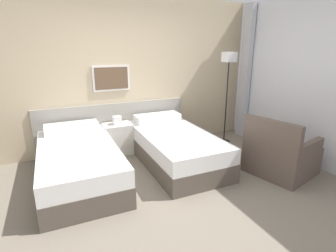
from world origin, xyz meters
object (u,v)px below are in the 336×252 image
object	(u,v)px
bed_near_window	(175,147)
bed_near_door	(79,163)
floor_lamp	(228,71)
armchair	(280,156)
nightstand	(118,138)

from	to	relation	value
bed_near_window	bed_near_door	bearing A→B (deg)	180.00
floor_lamp	armchair	size ratio (longest dim) A/B	1.71
bed_near_door	nightstand	distance (m)	1.07
bed_near_window	floor_lamp	world-z (taller)	floor_lamp
bed_near_door	floor_lamp	size ratio (longest dim) A/B	1.14
bed_near_door	floor_lamp	bearing A→B (deg)	9.22
bed_near_door	armchair	size ratio (longest dim) A/B	1.96
bed_near_window	floor_lamp	bearing A→B (deg)	19.12
nightstand	armchair	distance (m)	2.69
armchair	bed_near_window	bearing A→B (deg)	37.14
bed_near_window	nightstand	xyz separation A→B (m)	(-0.75, 0.76, 0.01)
nightstand	floor_lamp	xyz separation A→B (m)	(2.08, -0.30, 1.12)
nightstand	floor_lamp	distance (m)	2.39
bed_near_door	nightstand	bearing A→B (deg)	45.20
bed_near_door	bed_near_window	bearing A→B (deg)	0.00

